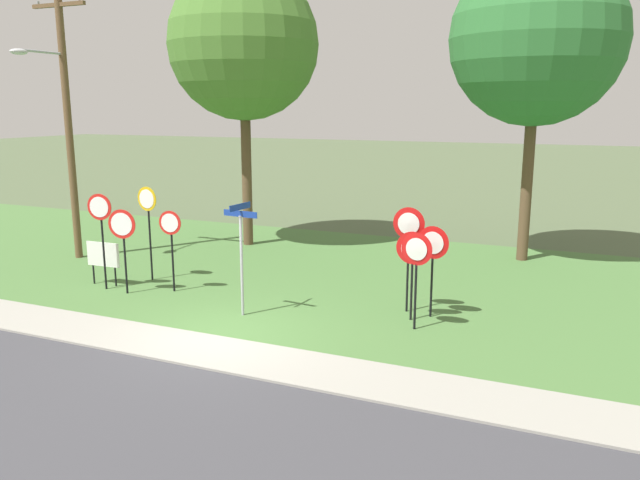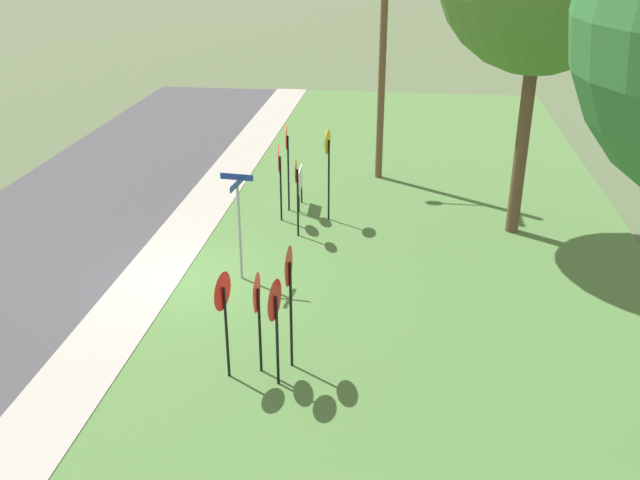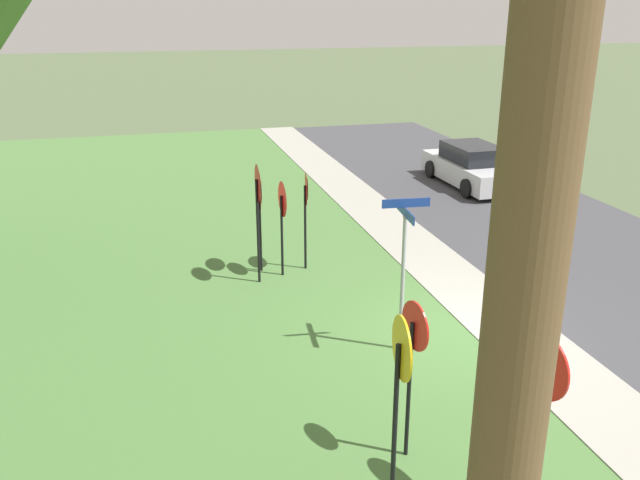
{
  "view_description": "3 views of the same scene",
  "coord_description": "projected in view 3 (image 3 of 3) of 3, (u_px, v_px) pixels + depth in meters",
  "views": [
    {
      "loc": [
        7.32,
        -11.18,
        5.05
      ],
      "look_at": [
        1.24,
        2.82,
        1.79
      ],
      "focal_mm": 35.14,
      "sensor_mm": 36.0,
      "label": 1
    },
    {
      "loc": [
        15.07,
        5.43,
        8.21
      ],
      "look_at": [
        0.02,
        3.51,
        1.33
      ],
      "focal_mm": 39.41,
      "sensor_mm": 36.0,
      "label": 2
    },
    {
      "loc": [
        -10.05,
        5.59,
        5.83
      ],
      "look_at": [
        0.64,
        2.72,
        1.89
      ],
      "focal_mm": 37.51,
      "sensor_mm": 36.0,
      "label": 3
    }
  ],
  "objects": [
    {
      "name": "stop_sign_far_center",
      "position": [
        399.0,
        383.0,
        7.05
      ],
      "size": [
        0.7,
        0.12,
        2.77
      ],
      "rotation": [
        0.0,
        0.0,
        -0.11
      ],
      "color": "black",
      "rests_on": "grass_median"
    },
    {
      "name": "yield_sign_near_right",
      "position": [
        306.0,
        198.0,
        14.88
      ],
      "size": [
        0.75,
        0.16,
        2.27
      ],
      "rotation": [
        0.0,
        0.0,
        -0.17
      ],
      "color": "black",
      "rests_on": "grass_median"
    },
    {
      "name": "sidewalk_strip",
      "position": [
        508.0,
        327.0,
        12.65
      ],
      "size": [
        44.0,
        1.6,
        0.06
      ],
      "primitive_type": "cube",
      "color": "#99968C",
      "rests_on": "ground_plane"
    },
    {
      "name": "grass_median",
      "position": [
        138.0,
        377.0,
        10.99
      ],
      "size": [
        44.0,
        12.0,
        0.04
      ],
      "primitive_type": "cube",
      "color": "#477038",
      "rests_on": "ground_plane"
    },
    {
      "name": "utility_pole",
      "position": [
        560.0,
        288.0,
        2.06
      ],
      "size": [
        2.1,
        2.09,
        9.23
      ],
      "color": "brown",
      "rests_on": "grass_median"
    },
    {
      "name": "ground_plane",
      "position": [
        469.0,
        334.0,
        12.46
      ],
      "size": [
        160.0,
        160.0,
        0.0
      ],
      "primitive_type": "plane",
      "color": "#4C5B3D"
    },
    {
      "name": "street_name_post",
      "position": [
        403.0,
        262.0,
        11.3
      ],
      "size": [
        0.96,
        0.81,
        2.76
      ],
      "rotation": [
        0.0,
        0.0,
        -0.1
      ],
      "color": "#9EA0A8",
      "rests_on": "grass_median"
    },
    {
      "name": "parked_sedan_distant",
      "position": [
        472.0,
        167.0,
        22.35
      ],
      "size": [
        4.33,
        1.95,
        1.39
      ],
      "rotation": [
        0.0,
        0.0,
        0.02
      ],
      "color": "silver",
      "rests_on": "road_asphalt"
    },
    {
      "name": "stop_sign_far_left",
      "position": [
        538.0,
        397.0,
        6.87
      ],
      "size": [
        0.72,
        0.14,
        2.7
      ],
      "rotation": [
        0.0,
        0.0,
        0.16
      ],
      "color": "black",
      "rests_on": "grass_median"
    },
    {
      "name": "yield_sign_far_right",
      "position": [
        261.0,
        200.0,
        14.76
      ],
      "size": [
        0.79,
        0.14,
        2.25
      ],
      "rotation": [
        0.0,
        0.0,
        -0.14
      ],
      "color": "black",
      "rests_on": "grass_median"
    },
    {
      "name": "stop_sign_near_right",
      "position": [
        503.0,
        378.0,
        7.72
      ],
      "size": [
        0.78,
        0.17,
        2.33
      ],
      "rotation": [
        0.0,
        0.0,
        0.18
      ],
      "color": "black",
      "rests_on": "grass_median"
    },
    {
      "name": "yield_sign_near_left",
      "position": [
        283.0,
        207.0,
        14.54
      ],
      "size": [
        0.78,
        0.11,
        2.16
      ],
      "rotation": [
        0.0,
        0.0,
        0.03
      ],
      "color": "black",
      "rests_on": "grass_median"
    },
    {
      "name": "yield_sign_far_left",
      "position": [
        258.0,
        195.0,
        14.03
      ],
      "size": [
        0.8,
        0.1,
        2.64
      ],
      "rotation": [
        0.0,
        0.0,
        -0.02
      ],
      "color": "black",
      "rests_on": "grass_median"
    },
    {
      "name": "stop_sign_near_left",
      "position": [
        413.0,
        348.0,
        8.55
      ],
      "size": [
        0.65,
        0.12,
        2.26
      ],
      "rotation": [
        0.0,
        0.0,
        0.11
      ],
      "color": "black",
      "rests_on": "grass_median"
    }
  ]
}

